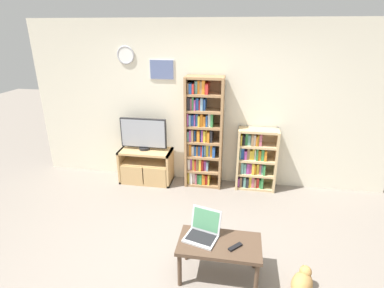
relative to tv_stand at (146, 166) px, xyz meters
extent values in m
plane|color=gray|center=(0.96, -1.88, -0.29)|extent=(18.00, 18.00, 0.00)
cube|color=beige|center=(0.96, 0.27, 1.01)|extent=(5.76, 0.06, 2.60)
torus|color=#B2B2B7|center=(-0.30, 0.23, 1.78)|extent=(0.28, 0.03, 0.28)
cylinder|color=white|center=(-0.30, 0.23, 1.78)|extent=(0.23, 0.02, 0.23)
cube|color=silver|center=(0.27, 0.24, 1.56)|extent=(0.40, 0.01, 0.31)
cube|color=slate|center=(0.27, 0.23, 1.56)|extent=(0.37, 0.02, 0.29)
cube|color=tan|center=(-0.41, 0.02, 0.00)|extent=(0.04, 0.41, 0.57)
cube|color=tan|center=(0.41, 0.02, 0.00)|extent=(0.04, 0.41, 0.57)
cube|color=tan|center=(0.00, 0.02, 0.26)|extent=(0.86, 0.41, 0.04)
cube|color=tan|center=(0.00, 0.02, -0.27)|extent=(0.86, 0.41, 0.04)
cube|color=tan|center=(0.00, 0.02, 0.05)|extent=(0.79, 0.38, 0.04)
cube|color=tan|center=(-0.20, -0.18, -0.10)|extent=(0.38, 0.02, 0.31)
cube|color=tan|center=(0.20, -0.18, -0.10)|extent=(0.38, 0.02, 0.31)
cylinder|color=black|center=(-0.02, 0.05, 0.30)|extent=(0.18, 0.18, 0.04)
cube|color=black|center=(-0.02, 0.05, 0.57)|extent=(0.76, 0.05, 0.49)
cube|color=#9399A3|center=(-0.02, 0.02, 0.57)|extent=(0.73, 0.01, 0.46)
cube|color=#9E754C|center=(0.69, 0.07, 0.61)|extent=(0.04, 0.32, 1.79)
cube|color=#9E754C|center=(1.24, 0.07, 0.61)|extent=(0.04, 0.32, 1.79)
cube|color=#9E754C|center=(0.97, 0.21, 0.61)|extent=(0.59, 0.02, 1.79)
cube|color=#9E754C|center=(0.97, 0.07, -0.27)|extent=(0.51, 0.28, 0.04)
cube|color=#9E754C|center=(0.97, 0.07, -0.02)|extent=(0.51, 0.28, 0.04)
cube|color=#9E754C|center=(0.97, 0.07, 0.23)|extent=(0.51, 0.28, 0.04)
cube|color=#9E754C|center=(0.97, 0.07, 0.48)|extent=(0.51, 0.28, 0.04)
cube|color=#9E754C|center=(0.97, 0.07, 0.73)|extent=(0.51, 0.28, 0.04)
cube|color=#9E754C|center=(0.97, 0.07, 0.99)|extent=(0.51, 0.28, 0.04)
cube|color=#9E754C|center=(0.97, 0.07, 1.24)|extent=(0.51, 0.28, 0.04)
cube|color=#9E754C|center=(0.97, 0.07, 1.49)|extent=(0.51, 0.28, 0.04)
cube|color=gold|center=(0.73, 0.08, -0.16)|extent=(0.03, 0.23, 0.19)
cube|color=white|center=(0.77, 0.07, -0.15)|extent=(0.04, 0.25, 0.20)
cube|color=white|center=(0.82, 0.09, -0.15)|extent=(0.04, 0.20, 0.20)
cube|color=#B75B70|center=(0.86, 0.07, -0.16)|extent=(0.03, 0.25, 0.18)
cube|color=#388947|center=(0.89, 0.08, -0.17)|extent=(0.04, 0.22, 0.16)
cube|color=#388947|center=(0.93, 0.07, -0.16)|extent=(0.04, 0.25, 0.17)
cube|color=orange|center=(0.97, 0.07, -0.16)|extent=(0.03, 0.24, 0.19)
cube|color=orange|center=(0.99, 0.08, -0.17)|extent=(0.02, 0.24, 0.16)
cube|color=red|center=(1.03, 0.08, -0.18)|extent=(0.04, 0.21, 0.15)
cube|color=gold|center=(1.07, 0.08, -0.16)|extent=(0.03, 0.24, 0.18)
cube|color=white|center=(0.74, 0.08, 0.09)|extent=(0.04, 0.22, 0.18)
cube|color=#9E4293|center=(0.78, 0.08, 0.10)|extent=(0.03, 0.21, 0.20)
cube|color=gold|center=(0.81, 0.08, 0.09)|extent=(0.04, 0.22, 0.18)
cube|color=red|center=(0.84, 0.07, 0.09)|extent=(0.02, 0.25, 0.18)
cube|color=#93704C|center=(0.87, 0.08, 0.10)|extent=(0.02, 0.24, 0.20)
cube|color=#93704C|center=(0.89, 0.08, 0.10)|extent=(0.02, 0.22, 0.19)
cube|color=gold|center=(0.92, 0.07, 0.10)|extent=(0.03, 0.26, 0.20)
cube|color=red|center=(0.96, 0.08, 0.09)|extent=(0.04, 0.22, 0.17)
cube|color=#9E4293|center=(1.00, 0.09, 0.08)|extent=(0.04, 0.20, 0.16)
cube|color=#759EB7|center=(1.04, 0.08, 0.08)|extent=(0.03, 0.24, 0.16)
cube|color=#93704C|center=(0.73, 0.08, 0.35)|extent=(0.02, 0.22, 0.19)
cube|color=orange|center=(0.76, 0.08, 0.34)|extent=(0.04, 0.20, 0.18)
cube|color=white|center=(0.80, 0.09, 0.33)|extent=(0.04, 0.20, 0.15)
cube|color=#2856A8|center=(0.84, 0.08, 0.33)|extent=(0.03, 0.21, 0.16)
cube|color=orange|center=(0.87, 0.08, 0.33)|extent=(0.02, 0.22, 0.16)
cube|color=#2856A8|center=(0.90, 0.08, 0.33)|extent=(0.04, 0.21, 0.17)
cube|color=red|center=(0.94, 0.08, 0.34)|extent=(0.02, 0.23, 0.17)
cube|color=#2856A8|center=(0.96, 0.07, 0.35)|extent=(0.02, 0.25, 0.19)
cube|color=#759EB7|center=(0.99, 0.08, 0.34)|extent=(0.03, 0.20, 0.18)
cube|color=gold|center=(1.03, 0.09, 0.35)|extent=(0.04, 0.20, 0.19)
cube|color=#2856A8|center=(1.06, 0.08, 0.35)|extent=(0.02, 0.21, 0.20)
cube|color=orange|center=(1.09, 0.08, 0.35)|extent=(0.04, 0.21, 0.20)
cube|color=#2856A8|center=(1.14, 0.07, 0.34)|extent=(0.04, 0.25, 0.18)
cube|color=#5B9389|center=(0.73, 0.07, 0.58)|extent=(0.03, 0.24, 0.15)
cube|color=#9E4293|center=(0.76, 0.07, 0.59)|extent=(0.03, 0.26, 0.18)
cube|color=#93704C|center=(0.80, 0.07, 0.60)|extent=(0.03, 0.26, 0.19)
cube|color=#2856A8|center=(0.83, 0.08, 0.59)|extent=(0.02, 0.20, 0.17)
cube|color=#232328|center=(0.86, 0.08, 0.60)|extent=(0.02, 0.20, 0.21)
cube|color=orange|center=(0.89, 0.07, 0.59)|extent=(0.04, 0.25, 0.18)
cube|color=#2856A8|center=(0.93, 0.09, 0.59)|extent=(0.02, 0.20, 0.18)
cube|color=#9E4293|center=(0.95, 0.07, 0.60)|extent=(0.02, 0.24, 0.19)
cube|color=gold|center=(0.98, 0.08, 0.59)|extent=(0.04, 0.24, 0.18)
cube|color=gold|center=(1.02, 0.08, 0.60)|extent=(0.02, 0.21, 0.20)
cube|color=orange|center=(1.05, 0.07, 0.58)|extent=(0.03, 0.26, 0.17)
cube|color=#232328|center=(1.09, 0.08, 0.60)|extent=(0.04, 0.24, 0.19)
cube|color=#9E4293|center=(0.73, 0.07, 0.85)|extent=(0.02, 0.25, 0.20)
cube|color=#759EB7|center=(0.76, 0.07, 0.84)|extent=(0.03, 0.25, 0.18)
cube|color=#2856A8|center=(0.80, 0.08, 0.84)|extent=(0.04, 0.21, 0.17)
cube|color=#9E4293|center=(0.83, 0.08, 0.84)|extent=(0.02, 0.24, 0.18)
cube|color=#2856A8|center=(0.86, 0.08, 0.85)|extent=(0.04, 0.22, 0.19)
cube|color=gold|center=(0.90, 0.07, 0.84)|extent=(0.03, 0.26, 0.17)
cube|color=orange|center=(0.93, 0.08, 0.85)|extent=(0.04, 0.23, 0.19)
cube|color=orange|center=(0.98, 0.08, 0.83)|extent=(0.04, 0.22, 0.16)
cube|color=#2856A8|center=(1.01, 0.08, 0.84)|extent=(0.02, 0.23, 0.17)
cube|color=white|center=(1.05, 0.08, 0.85)|extent=(0.04, 0.21, 0.20)
cube|color=#388947|center=(1.09, 0.08, 0.85)|extent=(0.03, 0.24, 0.20)
cube|color=#232328|center=(0.74, 0.08, 1.10)|extent=(0.04, 0.24, 0.19)
cube|color=#B75B70|center=(0.77, 0.08, 1.09)|extent=(0.02, 0.21, 0.18)
cube|color=#388947|center=(0.80, 0.08, 1.10)|extent=(0.02, 0.22, 0.20)
cube|color=#9E4293|center=(0.83, 0.08, 1.08)|extent=(0.02, 0.24, 0.16)
cube|color=#2856A8|center=(0.86, 0.08, 1.09)|extent=(0.04, 0.21, 0.18)
cube|color=red|center=(0.90, 0.09, 1.08)|extent=(0.02, 0.20, 0.15)
cube|color=#759EB7|center=(0.93, 0.08, 1.10)|extent=(0.04, 0.23, 0.19)
cube|color=#2856A8|center=(0.97, 0.08, 1.09)|extent=(0.03, 0.21, 0.17)
cube|color=#93704C|center=(0.73, 0.08, 1.33)|extent=(0.02, 0.24, 0.15)
cube|color=#2856A8|center=(0.76, 0.07, 1.33)|extent=(0.04, 0.25, 0.15)
cube|color=red|center=(0.80, 0.07, 1.33)|extent=(0.03, 0.25, 0.15)
cube|color=#5B9389|center=(0.84, 0.09, 1.35)|extent=(0.04, 0.20, 0.18)
cube|color=orange|center=(0.88, 0.09, 1.35)|extent=(0.03, 0.20, 0.19)
cube|color=#93704C|center=(0.92, 0.08, 1.35)|extent=(0.03, 0.23, 0.19)
cube|color=orange|center=(0.96, 0.08, 1.36)|extent=(0.04, 0.23, 0.20)
cube|color=red|center=(1.01, 0.07, 1.33)|extent=(0.04, 0.25, 0.15)
cube|color=tan|center=(1.52, 0.08, 0.22)|extent=(0.04, 0.29, 1.01)
cube|color=tan|center=(2.10, 0.08, 0.22)|extent=(0.04, 0.29, 1.01)
cube|color=tan|center=(1.81, 0.21, 0.22)|extent=(0.62, 0.02, 1.01)
cube|color=tan|center=(1.81, 0.08, -0.27)|extent=(0.55, 0.25, 0.04)
cube|color=tan|center=(1.81, 0.08, -0.03)|extent=(0.55, 0.25, 0.04)
cube|color=tan|center=(1.81, 0.08, 0.22)|extent=(0.55, 0.25, 0.04)
cube|color=tan|center=(1.81, 0.08, 0.46)|extent=(0.55, 0.25, 0.04)
cube|color=tan|center=(1.81, 0.08, 0.70)|extent=(0.55, 0.25, 0.04)
cube|color=#9E4293|center=(1.56, 0.09, -0.18)|extent=(0.03, 0.22, 0.15)
cube|color=#93704C|center=(1.59, 0.09, -0.17)|extent=(0.03, 0.20, 0.16)
cube|color=#232328|center=(1.62, 0.09, -0.17)|extent=(0.02, 0.21, 0.17)
cube|color=#5B9389|center=(1.65, 0.09, -0.16)|extent=(0.04, 0.22, 0.18)
cube|color=#232328|center=(1.69, 0.09, -0.17)|extent=(0.04, 0.23, 0.16)
cube|color=gold|center=(1.74, 0.09, -0.15)|extent=(0.04, 0.20, 0.19)
cube|color=#B75B70|center=(1.78, 0.09, -0.16)|extent=(0.04, 0.21, 0.18)
cube|color=#93704C|center=(1.82, 0.09, -0.17)|extent=(0.03, 0.21, 0.16)
cube|color=red|center=(1.86, 0.10, -0.17)|extent=(0.04, 0.19, 0.17)
cube|color=#388947|center=(1.89, 0.09, -0.18)|extent=(0.02, 0.20, 0.14)
cube|color=#388947|center=(1.92, 0.09, -0.15)|extent=(0.04, 0.22, 0.19)
cube|color=#93704C|center=(1.56, 0.09, 0.09)|extent=(0.03, 0.21, 0.19)
cube|color=#5B9389|center=(1.60, 0.09, 0.09)|extent=(0.04, 0.23, 0.19)
cube|color=#5B9389|center=(1.64, 0.09, 0.08)|extent=(0.04, 0.21, 0.17)
cube|color=#9E4293|center=(1.68, 0.09, 0.08)|extent=(0.04, 0.21, 0.18)
cube|color=#9E4293|center=(1.73, 0.10, 0.08)|extent=(0.04, 0.19, 0.17)
cube|color=gold|center=(1.77, 0.09, 0.08)|extent=(0.04, 0.23, 0.19)
cube|color=orange|center=(1.80, 0.10, 0.07)|extent=(0.03, 0.18, 0.15)
cube|color=gold|center=(1.84, 0.10, 0.07)|extent=(0.04, 0.18, 0.16)
cube|color=#B75B70|center=(1.88, 0.09, 0.07)|extent=(0.03, 0.19, 0.16)
cube|color=#5B9389|center=(1.91, 0.10, 0.07)|extent=(0.02, 0.19, 0.17)
cube|color=#388947|center=(1.94, 0.09, 0.08)|extent=(0.03, 0.23, 0.17)
cube|color=#5B9389|center=(1.55, 0.09, 0.33)|extent=(0.02, 0.21, 0.19)
cube|color=#2856A8|center=(1.59, 0.10, 0.33)|extent=(0.04, 0.18, 0.18)
cube|color=#9E4293|center=(1.63, 0.09, 0.31)|extent=(0.04, 0.21, 0.15)
cube|color=#93704C|center=(1.68, 0.10, 0.33)|extent=(0.04, 0.18, 0.19)
cube|color=gold|center=(1.72, 0.10, 0.31)|extent=(0.04, 0.18, 0.15)
cube|color=gold|center=(1.75, 0.10, 0.33)|extent=(0.03, 0.18, 0.19)
cube|color=white|center=(1.78, 0.10, 0.32)|extent=(0.02, 0.18, 0.17)
cube|color=#388947|center=(1.81, 0.09, 0.33)|extent=(0.03, 0.21, 0.19)
cube|color=orange|center=(1.85, 0.10, 0.31)|extent=(0.04, 0.19, 0.16)
cube|color=#388947|center=(1.90, 0.09, 0.33)|extent=(0.04, 0.21, 0.18)
cube|color=orange|center=(1.94, 0.09, 0.32)|extent=(0.04, 0.21, 0.16)
cube|color=gold|center=(1.55, 0.09, 0.56)|extent=(0.02, 0.22, 0.16)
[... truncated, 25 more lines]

